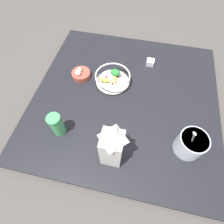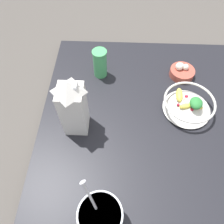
{
  "view_description": "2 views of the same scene",
  "coord_description": "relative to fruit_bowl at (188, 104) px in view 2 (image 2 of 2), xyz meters",
  "views": [
    {
      "loc": [
        -0.06,
        0.65,
        0.91
      ],
      "look_at": [
        0.05,
        0.18,
        0.11
      ],
      "focal_mm": 28.0,
      "sensor_mm": 36.0,
      "label": 1
    },
    {
      "loc": [
        -0.47,
        0.23,
        0.86
      ],
      "look_at": [
        0.01,
        0.25,
        0.13
      ],
      "focal_mm": 35.0,
      "sensor_mm": 36.0,
      "label": 2
    }
  ],
  "objects": [
    {
      "name": "ground_plane",
      "position": [
        -0.1,
        0.09,
        -0.07
      ],
      "size": [
        6.0,
        6.0,
        0.0
      ],
      "primitive_type": "plane",
      "color": "#4C4742"
    },
    {
      "name": "garlic_bowl",
      "position": [
        0.22,
        -0.01,
        -0.02
      ],
      "size": [
        0.12,
        0.12,
        0.07
      ],
      "color": "#B24C3D",
      "rests_on": "countertop"
    },
    {
      "name": "milk_carton",
      "position": [
        -0.11,
        0.48,
        0.1
      ],
      "size": [
        0.09,
        0.09,
        0.29
      ],
      "color": "silver",
      "rests_on": "countertop"
    },
    {
      "name": "yogurt_tub",
      "position": [
        -0.47,
        0.35,
        0.03
      ],
      "size": [
        0.14,
        0.14,
        0.26
      ],
      "color": "silver",
      "rests_on": "countertop"
    },
    {
      "name": "countertop",
      "position": [
        -0.1,
        0.09,
        -0.06
      ],
      "size": [
        1.12,
        1.12,
        0.03
      ],
      "color": "black",
      "rests_on": "ground_plane"
    },
    {
      "name": "drinking_cup",
      "position": [
        0.21,
        0.4,
        0.04
      ],
      "size": [
        0.07,
        0.07,
        0.15
      ],
      "color": "#4CB266",
      "rests_on": "countertop"
    },
    {
      "name": "fruit_bowl",
      "position": [
        0.0,
        0.0,
        0.0
      ],
      "size": [
        0.22,
        0.22,
        0.09
      ],
      "color": "silver",
      "rests_on": "countertop"
    }
  ]
}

